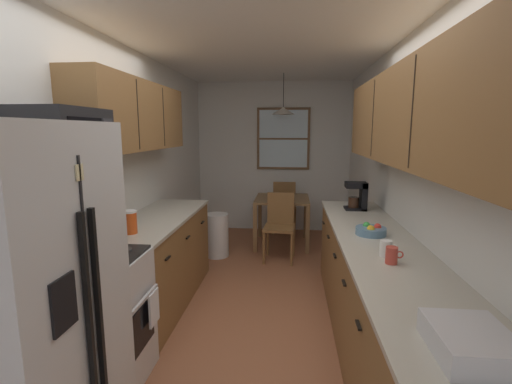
# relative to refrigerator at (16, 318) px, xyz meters

# --- Properties ---
(ground_plane) EXTENTS (12.00, 12.00, 0.00)m
(ground_plane) POSITION_rel_refrigerator_xyz_m (0.94, 2.24, -0.89)
(ground_plane) COLOR #995B3D
(wall_left) EXTENTS (0.10, 9.00, 2.55)m
(wall_left) POSITION_rel_refrigerator_xyz_m (-0.41, 2.24, 0.38)
(wall_left) COLOR silver
(wall_left) RESTS_ON ground
(wall_right) EXTENTS (0.10, 9.00, 2.55)m
(wall_right) POSITION_rel_refrigerator_xyz_m (2.29, 2.24, 0.38)
(wall_right) COLOR silver
(wall_right) RESTS_ON ground
(wall_back) EXTENTS (4.40, 0.10, 2.55)m
(wall_back) POSITION_rel_refrigerator_xyz_m (0.94, 4.89, 0.38)
(wall_back) COLOR silver
(wall_back) RESTS_ON ground
(ceiling_slab) EXTENTS (4.40, 9.00, 0.08)m
(ceiling_slab) POSITION_rel_refrigerator_xyz_m (0.94, 2.24, 1.70)
(ceiling_slab) COLOR white
(refrigerator) EXTENTS (0.76, 0.81, 1.78)m
(refrigerator) POSITION_rel_refrigerator_xyz_m (0.00, 0.00, 0.00)
(refrigerator) COLOR silver
(refrigerator) RESTS_ON ground
(stove_range) EXTENTS (0.66, 0.61, 1.10)m
(stove_range) POSITION_rel_refrigerator_xyz_m (-0.06, 0.73, -0.42)
(stove_range) COLOR silver
(stove_range) RESTS_ON ground
(microwave_over_range) EXTENTS (0.39, 0.59, 0.34)m
(microwave_over_range) POSITION_rel_refrigerator_xyz_m (-0.17, 0.73, 0.82)
(microwave_over_range) COLOR black
(counter_left) EXTENTS (0.64, 1.80, 0.90)m
(counter_left) POSITION_rel_refrigerator_xyz_m (-0.06, 1.93, -0.44)
(counter_left) COLOR brown
(counter_left) RESTS_ON ground
(upper_cabinets_left) EXTENTS (0.33, 1.88, 0.63)m
(upper_cabinets_left) POSITION_rel_refrigerator_xyz_m (-0.20, 1.88, 0.98)
(upper_cabinets_left) COLOR brown
(counter_right) EXTENTS (0.64, 3.34, 0.90)m
(counter_right) POSITION_rel_refrigerator_xyz_m (1.94, 1.26, -0.44)
(counter_right) COLOR brown
(counter_right) RESTS_ON ground
(upper_cabinets_right) EXTENTS (0.33, 3.02, 0.67)m
(upper_cabinets_right) POSITION_rel_refrigerator_xyz_m (2.08, 1.21, 0.95)
(upper_cabinets_right) COLOR brown
(dining_table) EXTENTS (0.80, 0.84, 0.73)m
(dining_table) POSITION_rel_refrigerator_xyz_m (1.12, 3.98, -0.28)
(dining_table) COLOR brown
(dining_table) RESTS_ON ground
(dining_chair_near) EXTENTS (0.43, 0.43, 0.90)m
(dining_chair_near) POSITION_rel_refrigerator_xyz_m (1.11, 3.35, -0.39)
(dining_chair_near) COLOR brown
(dining_chair_near) RESTS_ON ground
(dining_chair_far) EXTENTS (0.42, 0.42, 0.90)m
(dining_chair_far) POSITION_rel_refrigerator_xyz_m (1.14, 4.61, -0.39)
(dining_chair_far) COLOR brown
(dining_chair_far) RESTS_ON ground
(pendant_light) EXTENTS (0.33, 0.33, 0.58)m
(pendant_light) POSITION_rel_refrigerator_xyz_m (1.12, 3.98, 1.13)
(pendant_light) COLOR black
(back_window) EXTENTS (0.89, 0.05, 1.04)m
(back_window) POSITION_rel_refrigerator_xyz_m (1.11, 4.82, 0.71)
(back_window) COLOR brown
(trash_bin) EXTENTS (0.32, 0.32, 0.60)m
(trash_bin) POSITION_rel_refrigerator_xyz_m (0.24, 3.36, -0.59)
(trash_bin) COLOR white
(trash_bin) RESTS_ON ground
(storage_canister) EXTENTS (0.11, 0.11, 0.19)m
(storage_canister) POSITION_rel_refrigerator_xyz_m (-0.06, 1.35, 0.11)
(storage_canister) COLOR #D84C19
(storage_canister) RESTS_ON counter_left
(dish_towel) EXTENTS (0.02, 0.16, 0.24)m
(dish_towel) POSITION_rel_refrigerator_xyz_m (0.30, 0.88, -0.39)
(dish_towel) COLOR white
(coffee_maker) EXTENTS (0.22, 0.18, 0.30)m
(coffee_maker) POSITION_rel_refrigerator_xyz_m (1.97, 2.46, 0.17)
(coffee_maker) COLOR black
(coffee_maker) RESTS_ON counter_right
(mug_by_coffeemaker) EXTENTS (0.11, 0.08, 0.11)m
(mug_by_coffeemaker) POSITION_rel_refrigerator_xyz_m (1.90, 0.85, 0.06)
(mug_by_coffeemaker) COLOR #BF3F33
(mug_by_coffeemaker) RESTS_ON counter_right
(mug_spare) EXTENTS (0.12, 0.08, 0.11)m
(mug_spare) POSITION_rel_refrigerator_xyz_m (1.89, 0.99, 0.06)
(mug_spare) COLOR white
(mug_spare) RESTS_ON counter_right
(fruit_bowl) EXTENTS (0.24, 0.24, 0.09)m
(fruit_bowl) POSITION_rel_refrigerator_xyz_m (1.90, 1.51, 0.05)
(fruit_bowl) COLOR #597F9E
(fruit_bowl) RESTS_ON counter_right
(dish_rack) EXTENTS (0.28, 0.34, 0.10)m
(dish_rack) POSITION_rel_refrigerator_xyz_m (1.93, -0.10, 0.06)
(dish_rack) COLOR silver
(dish_rack) RESTS_ON counter_right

